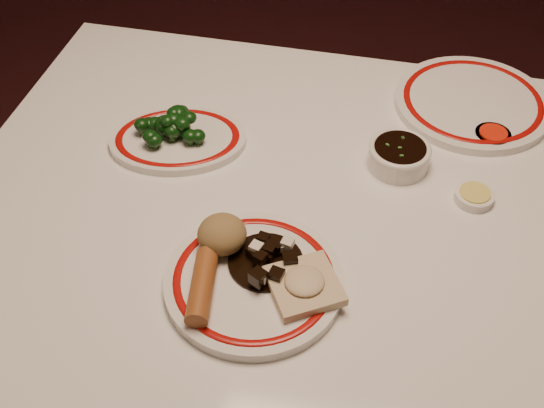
{
  "coord_description": "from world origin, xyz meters",
  "views": [
    {
      "loc": [
        0.1,
        -0.76,
        1.54
      ],
      "look_at": [
        -0.06,
        -0.05,
        0.8
      ],
      "focal_mm": 45.0,
      "sensor_mm": 36.0,
      "label": 1
    }
  ],
  "objects_px": {
    "rice_mound": "(222,234)",
    "soy_bowl": "(399,156)",
    "spring_roll": "(202,286)",
    "dining_table": "(314,245)",
    "broccoli_plate": "(178,140)",
    "fried_wonton": "(304,284)",
    "stirfry_heap": "(268,259)",
    "main_plate": "(254,281)",
    "broccoli_pile": "(172,125)"
  },
  "relations": [
    {
      "from": "rice_mound",
      "to": "soy_bowl",
      "type": "xyz_separation_m",
      "value": [
        0.24,
        0.26,
        -0.02
      ]
    },
    {
      "from": "rice_mound",
      "to": "soy_bowl",
      "type": "height_order",
      "value": "rice_mound"
    },
    {
      "from": "spring_roll",
      "to": "soy_bowl",
      "type": "distance_m",
      "value": 0.43
    },
    {
      "from": "dining_table",
      "to": "broccoli_plate",
      "type": "bearing_deg",
      "value": 158.73
    },
    {
      "from": "rice_mound",
      "to": "soy_bowl",
      "type": "distance_m",
      "value": 0.35
    },
    {
      "from": "dining_table",
      "to": "rice_mound",
      "type": "distance_m",
      "value": 0.22
    },
    {
      "from": "fried_wonton",
      "to": "stirfry_heap",
      "type": "distance_m",
      "value": 0.07
    },
    {
      "from": "rice_mound",
      "to": "broccoli_plate",
      "type": "bearing_deg",
      "value": 122.63
    },
    {
      "from": "main_plate",
      "to": "stirfry_heap",
      "type": "xyz_separation_m",
      "value": [
        0.01,
        0.03,
        0.02
      ]
    },
    {
      "from": "main_plate",
      "to": "fried_wonton",
      "type": "bearing_deg",
      "value": -3.17
    },
    {
      "from": "spring_roll",
      "to": "fried_wonton",
      "type": "distance_m",
      "value": 0.14
    },
    {
      "from": "main_plate",
      "to": "rice_mound",
      "type": "xyz_separation_m",
      "value": [
        -0.06,
        0.05,
        0.03
      ]
    },
    {
      "from": "dining_table",
      "to": "broccoli_pile",
      "type": "height_order",
      "value": "broccoli_pile"
    },
    {
      "from": "dining_table",
      "to": "rice_mound",
      "type": "height_order",
      "value": "rice_mound"
    },
    {
      "from": "main_plate",
      "to": "broccoli_pile",
      "type": "height_order",
      "value": "broccoli_pile"
    },
    {
      "from": "dining_table",
      "to": "main_plate",
      "type": "relative_size",
      "value": 4.32
    },
    {
      "from": "spring_roll",
      "to": "broccoli_pile",
      "type": "xyz_separation_m",
      "value": [
        -0.15,
        0.32,
        0.01
      ]
    },
    {
      "from": "main_plate",
      "to": "fried_wonton",
      "type": "relative_size",
      "value": 2.13
    },
    {
      "from": "rice_mound",
      "to": "spring_roll",
      "type": "distance_m",
      "value": 0.09
    },
    {
      "from": "stirfry_heap",
      "to": "main_plate",
      "type": "bearing_deg",
      "value": -115.44
    },
    {
      "from": "fried_wonton",
      "to": "soy_bowl",
      "type": "distance_m",
      "value": 0.33
    },
    {
      "from": "dining_table",
      "to": "soy_bowl",
      "type": "xyz_separation_m",
      "value": [
        0.12,
        0.13,
        0.11
      ]
    },
    {
      "from": "spring_roll",
      "to": "main_plate",
      "type": "bearing_deg",
      "value": 25.43
    },
    {
      "from": "soy_bowl",
      "to": "dining_table",
      "type": "bearing_deg",
      "value": -131.77
    },
    {
      "from": "rice_mound",
      "to": "stirfry_heap",
      "type": "height_order",
      "value": "rice_mound"
    },
    {
      "from": "rice_mound",
      "to": "broccoli_pile",
      "type": "distance_m",
      "value": 0.28
    },
    {
      "from": "broccoli_pile",
      "to": "main_plate",
      "type": "bearing_deg",
      "value": -52.41
    },
    {
      "from": "rice_mound",
      "to": "stirfry_heap",
      "type": "xyz_separation_m",
      "value": [
        0.07,
        -0.02,
        -0.02
      ]
    },
    {
      "from": "stirfry_heap",
      "to": "soy_bowl",
      "type": "distance_m",
      "value": 0.32
    },
    {
      "from": "stirfry_heap",
      "to": "soy_bowl",
      "type": "bearing_deg",
      "value": 59.05
    },
    {
      "from": "stirfry_heap",
      "to": "broccoli_plate",
      "type": "height_order",
      "value": "stirfry_heap"
    },
    {
      "from": "main_plate",
      "to": "rice_mound",
      "type": "relative_size",
      "value": 3.78
    },
    {
      "from": "dining_table",
      "to": "rice_mound",
      "type": "xyz_separation_m",
      "value": [
        -0.12,
        -0.13,
        0.14
      ]
    },
    {
      "from": "rice_mound",
      "to": "spring_roll",
      "type": "bearing_deg",
      "value": -92.39
    },
    {
      "from": "broccoli_plate",
      "to": "soy_bowl",
      "type": "xyz_separation_m",
      "value": [
        0.39,
        0.03,
        0.01
      ]
    },
    {
      "from": "rice_mound",
      "to": "stirfry_heap",
      "type": "relative_size",
      "value": 0.64
    },
    {
      "from": "soy_bowl",
      "to": "rice_mound",
      "type": "bearing_deg",
      "value": -132.83
    },
    {
      "from": "broccoli_plate",
      "to": "stirfry_heap",
      "type": "bearing_deg",
      "value": -48.24
    },
    {
      "from": "broccoli_plate",
      "to": "rice_mound",
      "type": "bearing_deg",
      "value": -57.37
    },
    {
      "from": "rice_mound",
      "to": "broccoli_plate",
      "type": "height_order",
      "value": "rice_mound"
    },
    {
      "from": "stirfry_heap",
      "to": "soy_bowl",
      "type": "xyz_separation_m",
      "value": [
        0.17,
        0.28,
        -0.01
      ]
    },
    {
      "from": "dining_table",
      "to": "rice_mound",
      "type": "bearing_deg",
      "value": -133.91
    },
    {
      "from": "dining_table",
      "to": "broccoli_plate",
      "type": "xyz_separation_m",
      "value": [
        -0.27,
        0.1,
        0.1
      ]
    },
    {
      "from": "stirfry_heap",
      "to": "rice_mound",
      "type": "bearing_deg",
      "value": 166.64
    },
    {
      "from": "stirfry_heap",
      "to": "fried_wonton",
      "type": "bearing_deg",
      "value": -30.01
    },
    {
      "from": "main_plate",
      "to": "broccoli_pile",
      "type": "bearing_deg",
      "value": 127.59
    },
    {
      "from": "spring_roll",
      "to": "broccoli_pile",
      "type": "distance_m",
      "value": 0.36
    },
    {
      "from": "dining_table",
      "to": "main_plate",
      "type": "height_order",
      "value": "main_plate"
    },
    {
      "from": "dining_table",
      "to": "broccoli_plate",
      "type": "distance_m",
      "value": 0.31
    },
    {
      "from": "soy_bowl",
      "to": "spring_roll",
      "type": "bearing_deg",
      "value": -124.84
    }
  ]
}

